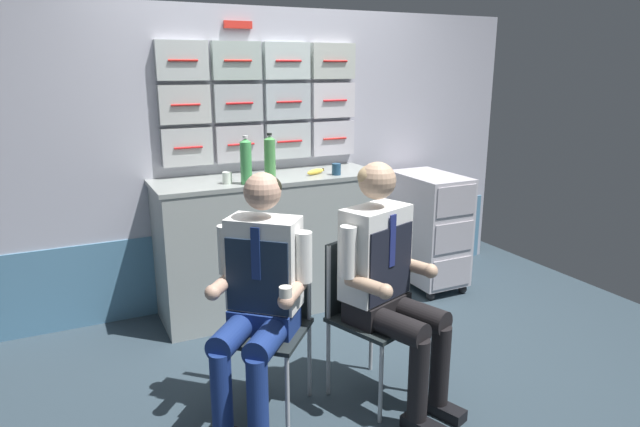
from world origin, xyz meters
The scene contains 13 objects.
ground centered at (0.00, 0.00, -0.02)m, with size 4.80×4.80×0.04m, color #2D3B45.
galley_bulkhead centered at (-0.01, 1.37, 1.08)m, with size 4.20×0.14×2.15m.
galley_counter centered at (-0.12, 1.09, 0.50)m, with size 1.62×0.53×0.99m.
service_trolley centered at (1.18, 0.95, 0.49)m, with size 0.40×0.65×0.92m.
folding_chair_left centered at (-0.54, -0.03, 0.53)m, with size 0.56×0.56×0.85m.
crew_member_left centered at (-0.65, -0.15, 0.69)m, with size 0.63×0.65×1.26m.
folding_chair_right centered at (-0.06, -0.14, 0.53)m, with size 0.51×0.51×0.85m.
crew_member_right centered at (0.00, -0.29, 0.71)m, with size 0.54×0.68×1.28m.
water_bottle_clear centered at (-0.35, 0.91, 1.14)m, with size 0.07×0.07×0.32m.
sparkling_bottle_green centered at (-0.16, 0.97, 1.14)m, with size 0.08×0.08×0.32m.
coffee_cup_spare centered at (0.33, 0.94, 1.03)m, with size 0.06×0.06×0.08m.
paper_cup_blue centered at (-0.46, 0.98, 1.03)m, with size 0.06×0.06×0.08m.
snack_banana centered at (0.21, 1.02, 1.01)m, with size 0.17×0.10×0.04m.
Camera 1 is at (-1.47, -2.53, 1.74)m, focal length 31.26 mm.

